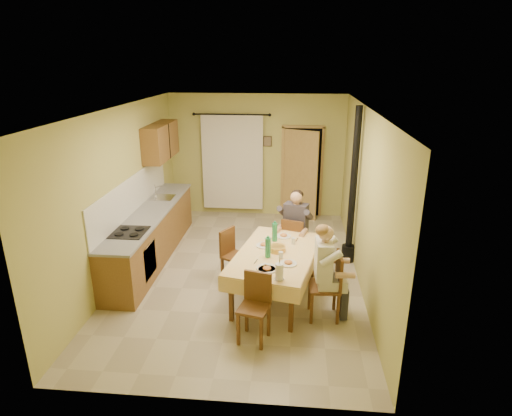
# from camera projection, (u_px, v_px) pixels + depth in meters

# --- Properties ---
(floor) EXTENTS (4.00, 6.00, 0.01)m
(floor) POSITION_uv_depth(u_px,v_px,m) (241.00, 271.00, 7.48)
(floor) COLOR tan
(floor) RESTS_ON ground
(room_shell) EXTENTS (4.04, 6.04, 2.82)m
(room_shell) POSITION_uv_depth(u_px,v_px,m) (240.00, 170.00, 6.88)
(room_shell) COLOR tan
(room_shell) RESTS_ON ground
(kitchen_run) EXTENTS (0.64, 3.64, 1.56)m
(kitchen_run) POSITION_uv_depth(u_px,v_px,m) (152.00, 234.00, 7.84)
(kitchen_run) COLOR brown
(kitchen_run) RESTS_ON ground
(upper_cabinets) EXTENTS (0.35, 1.40, 0.70)m
(upper_cabinets) POSITION_uv_depth(u_px,v_px,m) (161.00, 141.00, 8.59)
(upper_cabinets) COLOR brown
(upper_cabinets) RESTS_ON room_shell
(curtain) EXTENTS (1.70, 0.07, 2.22)m
(curtain) POSITION_uv_depth(u_px,v_px,m) (232.00, 162.00, 9.84)
(curtain) COLOR black
(curtain) RESTS_ON ground
(doorway) EXTENTS (0.96, 0.38, 2.15)m
(doorway) POSITION_uv_depth(u_px,v_px,m) (301.00, 173.00, 9.76)
(doorway) COLOR black
(doorway) RESTS_ON ground
(dining_table) EXTENTS (1.50, 2.09, 0.76)m
(dining_table) POSITION_uv_depth(u_px,v_px,m) (276.00, 275.00, 6.57)
(dining_table) COLOR #F1C87B
(dining_table) RESTS_ON ground
(tableware) EXTENTS (0.64, 1.62, 0.33)m
(tableware) POSITION_uv_depth(u_px,v_px,m) (275.00, 251.00, 6.32)
(tableware) COLOR white
(tableware) RESTS_ON dining_table
(chair_far) EXTENTS (0.49, 0.49, 0.94)m
(chair_far) POSITION_uv_depth(u_px,v_px,m) (294.00, 252.00, 7.54)
(chair_far) COLOR #573417
(chair_far) RESTS_ON ground
(chair_near) EXTENTS (0.45, 0.45, 0.92)m
(chair_near) POSITION_uv_depth(u_px,v_px,m) (254.00, 321.00, 5.58)
(chair_near) COLOR #573417
(chair_near) RESTS_ON ground
(chair_right) EXTENTS (0.45, 0.45, 0.99)m
(chair_right) POSITION_uv_depth(u_px,v_px,m) (325.00, 299.00, 6.09)
(chair_right) COLOR #573417
(chair_right) RESTS_ON ground
(chair_left) EXTENTS (0.50, 0.50, 0.92)m
(chair_left) POSITION_uv_depth(u_px,v_px,m) (235.00, 267.00, 7.02)
(chair_left) COLOR #573417
(chair_left) RESTS_ON ground
(man_far) EXTENTS (0.64, 0.57, 1.39)m
(man_far) POSITION_uv_depth(u_px,v_px,m) (295.00, 221.00, 7.36)
(man_far) COLOR #38333D
(man_far) RESTS_ON chair_far
(man_right) EXTENTS (0.47, 0.59, 1.39)m
(man_right) POSITION_uv_depth(u_px,v_px,m) (326.00, 261.00, 5.89)
(man_right) COLOR silver
(man_right) RESTS_ON chair_right
(stove_flue) EXTENTS (0.24, 0.24, 2.80)m
(stove_flue) POSITION_uv_depth(u_px,v_px,m) (352.00, 208.00, 7.54)
(stove_flue) COLOR black
(stove_flue) RESTS_ON ground
(picture_back) EXTENTS (0.19, 0.03, 0.23)m
(picture_back) POSITION_uv_depth(u_px,v_px,m) (268.00, 141.00, 9.67)
(picture_back) COLOR black
(picture_back) RESTS_ON room_shell
(picture_right) EXTENTS (0.03, 0.31, 0.21)m
(picture_right) POSITION_uv_depth(u_px,v_px,m) (355.00, 155.00, 7.83)
(picture_right) COLOR brown
(picture_right) RESTS_ON room_shell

